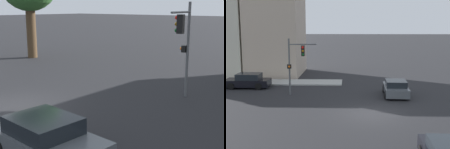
% 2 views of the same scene
% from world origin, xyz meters
% --- Properties ---
extents(ground_plane, '(300.00, 300.00, 0.00)m').
position_xyz_m(ground_plane, '(0.00, 0.00, 0.00)').
color(ground_plane, black).
extents(rowhouse_backdrop, '(8.21, 19.01, 12.33)m').
position_xyz_m(rowhouse_backdrop, '(16.45, 16.47, 5.72)').
color(rowhouse_backdrop, '#BCA893').
rests_on(rowhouse_backdrop, ground_plane).
extents(traffic_signal, '(0.75, 2.50, 4.88)m').
position_xyz_m(traffic_signal, '(5.50, 6.16, 3.19)').
color(traffic_signal, '#515456').
rests_on(traffic_signal, ground_plane).
extents(crossing_car_1, '(4.07, 2.18, 1.36)m').
position_xyz_m(crossing_car_1, '(5.46, -2.38, 0.65)').
color(crossing_car_1, '#4C5156').
rests_on(crossing_car_1, ground_plane).
extents(parked_car_0, '(2.05, 4.24, 1.39)m').
position_xyz_m(parked_car_0, '(8.29, 11.35, 0.66)').
color(parked_car_0, black).
rests_on(parked_car_0, ground_plane).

